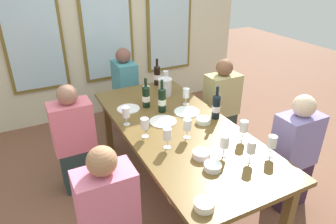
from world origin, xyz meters
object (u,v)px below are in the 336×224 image
white_plate_0 (163,121)px  tasting_bowl_1 (213,167)px  tasting_bowl_3 (203,120)px  wine_glass_8 (272,143)px  wine_glass_2 (187,126)px  wine_glass_1 (146,91)px  tasting_bowl_2 (201,154)px  seated_person_0 (109,221)px  wine_glass_4 (145,124)px  tasting_bowl_0 (204,205)px  wine_glass_10 (251,148)px  seated_person_2 (75,141)px  seated_person_4 (126,92)px  metal_pitcher (165,87)px  wine_glass_6 (186,93)px  white_plate_1 (187,112)px  wine_glass_9 (225,143)px  seated_person_1 (293,155)px  wine_glass_3 (167,135)px  dining_table (179,133)px  wine_glass_7 (166,75)px  wine_bottle_3 (162,100)px  white_plate_2 (128,109)px  seated_person_3 (221,107)px  wine_bottle_1 (146,96)px  wine_glass_5 (244,127)px  wine_bottle_2 (216,106)px  wine_glass_0 (126,113)px

white_plate_0 → tasting_bowl_1: size_ratio=1.96×
tasting_bowl_3 → wine_glass_8: (0.17, -0.67, 0.09)m
wine_glass_2 → wine_glass_1: bearing=91.3°
tasting_bowl_2 → tasting_bowl_3: 0.55m
seated_person_0 → wine_glass_4: bearing=47.7°
tasting_bowl_2 → wine_glass_4: size_ratio=0.78×
tasting_bowl_0 → wine_glass_10: bearing=24.0°
seated_person_2 → seated_person_4: same height
metal_pitcher → wine_glass_6: (0.09, -0.31, 0.03)m
white_plate_1 → wine_glass_6: size_ratio=1.46×
wine_glass_9 → seated_person_0: bearing=-178.1°
tasting_bowl_1 → seated_person_1: seated_person_1 is taller
wine_glass_2 → wine_glass_3: same height
dining_table → wine_glass_2: 0.28m
metal_pitcher → seated_person_0: bearing=-129.6°
wine_glass_4 → wine_glass_7: 1.19m
wine_bottle_3 → tasting_bowl_2: (-0.07, -0.83, -0.10)m
wine_glass_1 → seated_person_4: seated_person_4 is taller
white_plate_1 → metal_pitcher: 0.49m
white_plate_2 → seated_person_1: bearing=-44.9°
seated_person_0 → seated_person_3: size_ratio=1.00×
white_plate_2 → tasting_bowl_2: tasting_bowl_2 is taller
seated_person_0 → seated_person_2: size_ratio=1.00×
tasting_bowl_1 → wine_glass_7: (0.42, 1.60, 0.10)m
white_plate_2 → wine_glass_7: bearing=33.7°
wine_glass_8 → dining_table: bearing=119.9°
tasting_bowl_2 → wine_glass_3: (-0.17, 0.23, 0.10)m
tasting_bowl_1 → seated_person_1: 0.96m
wine_bottle_1 → tasting_bowl_0: size_ratio=2.39×
seated_person_1 → wine_glass_5: bearing=161.5°
wine_glass_5 → wine_glass_6: bearing=95.8°
wine_glass_3 → seated_person_3: seated_person_3 is taller
white_plate_2 → seated_person_3: seated_person_3 is taller
white_plate_2 → wine_glass_6: 0.60m
wine_glass_1 → wine_bottle_2: bearing=-55.3°
white_plate_2 → wine_glass_0: (-0.12, -0.29, 0.11)m
wine_glass_9 → tasting_bowl_0: bearing=-137.4°
wine_bottle_1 → wine_glass_2: bearing=-84.3°
tasting_bowl_3 → wine_glass_0: wine_glass_0 is taller
white_plate_0 → wine_glass_7: (0.43, 0.81, 0.12)m
wine_bottle_3 → wine_glass_8: size_ratio=1.89×
wine_glass_1 → seated_person_2: 0.87m
white_plate_2 → wine_glass_3: size_ratio=1.32×
dining_table → white_plate_1: (0.21, 0.21, 0.08)m
metal_pitcher → wine_glass_5: (0.17, -1.12, 0.02)m
wine_bottle_1 → wine_glass_8: 1.32m
dining_table → wine_bottle_3: 0.39m
white_plate_0 → seated_person_2: (-0.76, 0.38, -0.22)m
wine_glass_5 → wine_glass_7: bearing=91.3°
white_plate_2 → wine_glass_9: size_ratio=1.32×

